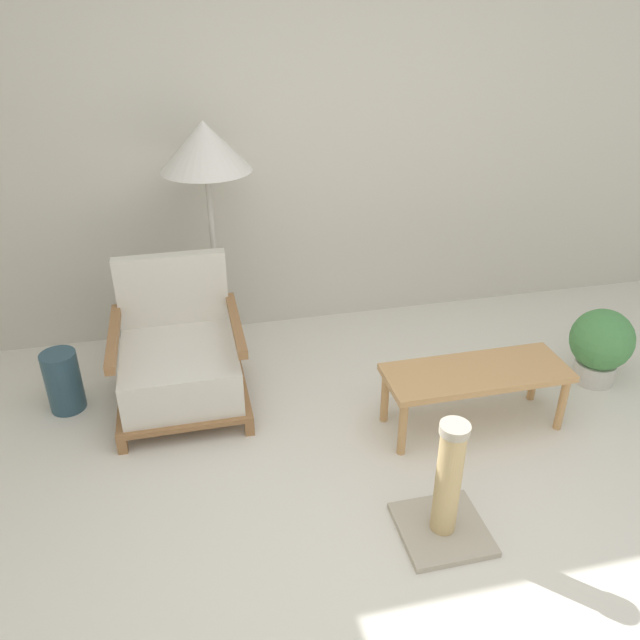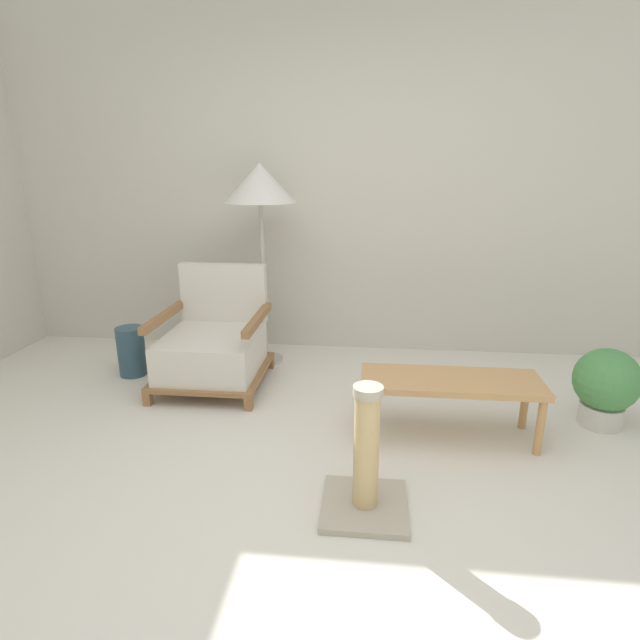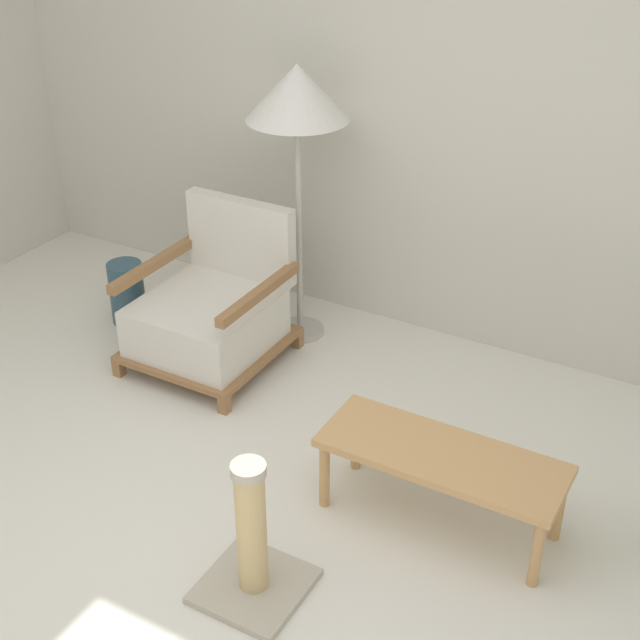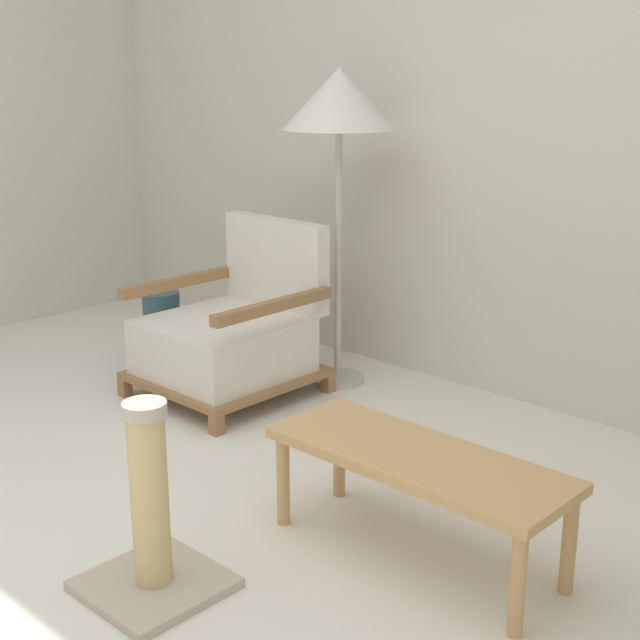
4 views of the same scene
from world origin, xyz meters
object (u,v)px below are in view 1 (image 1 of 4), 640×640
Objects in this scene: scratching_post at (446,498)px; armchair at (180,360)px; floor_lamp at (205,154)px; coffee_table at (476,377)px; vase at (63,381)px; potted_plant at (601,344)px.

armchair is at bearing 130.47° from scratching_post.
scratching_post is (0.81, -1.71, -1.11)m from floor_lamp.
armchair is 0.53× the size of floor_lamp.
armchair reaches higher than coffee_table.
vase is at bearing 163.09° from coffee_table.
coffee_table is 0.82m from scratching_post.
floor_lamp is 2.50× the size of scratching_post.
armchair is at bearing 159.29° from coffee_table.
armchair is 0.81× the size of coffee_table.
vase is 2.18m from scratching_post.
scratching_post is at bearing -64.66° from floor_lamp.
armchair is 0.66m from vase.
floor_lamp reaches higher than armchair.
floor_lamp is 1.91m from coffee_table.
scratching_post reaches higher than vase.
vase is (-2.17, 0.66, -0.13)m from coffee_table.
scratching_post is (1.07, -1.25, -0.08)m from armchair.
floor_lamp is at bearing 21.97° from vase.
floor_lamp reaches higher than potted_plant.
floor_lamp is 1.52× the size of coffee_table.
potted_plant is at bearing 33.60° from scratching_post.
potted_plant is (2.43, -0.35, -0.02)m from armchair.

